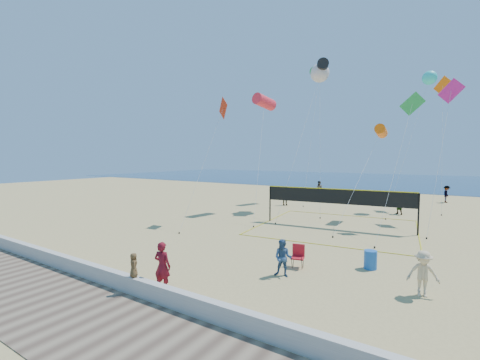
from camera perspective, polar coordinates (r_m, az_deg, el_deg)
The scene contains 25 objects.
ground at distance 13.21m, azimuth -1.80°, elevation -17.04°, with size 120.00×120.00×0.00m, color tan.
ocean at distance 72.63m, azimuth 27.20°, elevation -0.08°, with size 140.00×50.00×0.03m, color navy.
seawall at distance 10.95m, azimuth -11.33°, elevation -20.04°, with size 32.00×0.30×0.60m, color silver.
boardwalk at distance 9.90m, azimuth -20.21°, elevation -24.83°, with size 32.00×3.60×0.03m, color #796852.
woman at distance 12.14m, azimuth -13.63°, elevation -14.66°, with size 0.64×0.42×1.77m, color maroon.
toddler at distance 12.07m, azimuth -18.38°, elevation -14.17°, with size 0.41×0.27×0.85m, color brown.
bystander_a at distance 13.25m, azimuth 7.66°, elevation -13.58°, with size 0.73×0.57×1.50m, color #33537F.
bystander_b at distance 13.00m, azimuth 29.78°, elevation -14.24°, with size 1.02×0.59×1.59m, color beige.
far_person_0 at distance 31.92m, azimuth 7.99°, elevation -2.86°, with size 1.07×0.44×1.82m, color gray.
far_person_1 at distance 29.79m, azimuth 26.45°, elevation -4.01°, with size 1.44×0.46×1.55m, color gray.
far_person_3 at distance 39.52m, azimuth 13.95°, elevation -1.55°, with size 0.92×0.71×1.89m, color gray.
far_person_4 at distance 39.80m, azimuth 32.85°, elevation -2.13°, with size 1.15×0.66×1.78m, color gray.
camp_chair at distance 14.45m, azimuth 10.28°, elevation -12.91°, with size 0.62×0.74×1.09m.
trash_barrel at distance 15.14m, azimuth 22.18°, elevation -12.99°, with size 0.53×0.53×0.79m, color blue.
volleyball_net at distance 22.61m, azimuth 16.85°, elevation -3.53°, with size 10.79×10.65×2.64m.
kite_0 at distance 28.34m, azimuth 4.35°, elevation 13.67°, with size 3.16×7.27×10.13m.
kite_1 at distance 31.19m, azimuth 14.34°, elevation 18.66°, with size 1.87×9.62×13.32m.
kite_2 at distance 26.47m, azimuth 23.78°, elevation 7.95°, with size 1.73×8.38×7.20m.
kite_3 at distance 23.18m, azimuth -3.41°, elevation 11.55°, with size 1.34×4.85×9.02m.
kite_4 at distance 23.82m, azimuth 28.05°, elevation 10.76°, with size 1.77×6.53×9.01m.
kite_5 at distance 28.30m, azimuth 33.29°, elevation 12.21°, with size 1.79×7.36×10.47m.
kite_6 at distance 30.99m, azimuth 14.01°, elevation 17.96°, with size 2.86×5.50×13.07m.
kite_7 at distance 33.98m, azimuth 30.65°, elevation 15.35°, with size 3.02×7.76×12.33m.
kite_8 at distance 36.65m, azimuth 13.86°, elevation 17.85°, with size 1.50×5.98×14.15m.
kite_9 at distance 35.46m, azimuth 32.36°, elevation 13.06°, with size 1.52×5.11×12.16m.
Camera 1 is at (7.01, -10.14, 4.77)m, focal length 24.00 mm.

